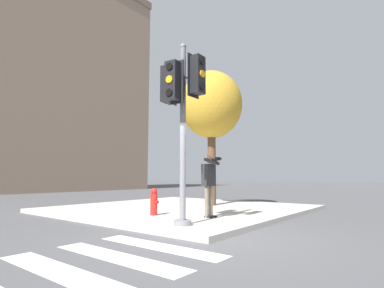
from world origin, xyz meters
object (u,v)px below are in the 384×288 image
(person_photographer, at_px, (209,180))
(traffic_signal_pole, at_px, (180,100))
(street_tree, at_px, (211,106))
(fire_hydrant, at_px, (154,202))

(person_photographer, bearing_deg, traffic_signal_pole, -168.99)
(street_tree, relative_size, fire_hydrant, 6.95)
(street_tree, xyz_separation_m, fire_hydrant, (-3.63, -0.44, -3.61))
(fire_hydrant, bearing_deg, person_photographer, -68.60)
(traffic_signal_pole, height_order, street_tree, street_tree)
(person_photographer, height_order, fire_hydrant, person_photographer)
(street_tree, bearing_deg, person_photographer, -146.88)
(fire_hydrant, bearing_deg, street_tree, 6.90)
(person_photographer, height_order, street_tree, street_tree)
(person_photographer, xyz_separation_m, fire_hydrant, (-0.60, 1.54, -0.64))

